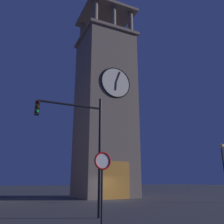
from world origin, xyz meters
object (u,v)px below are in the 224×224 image
street_lamp (223,161)px  traffic_signal_near (81,136)px  no_horn_sign (103,167)px  clocktower (105,107)px

street_lamp → traffic_signal_near: bearing=14.1°
traffic_signal_near → no_horn_sign: bearing=91.1°
street_lamp → no_horn_sign: (15.50, 6.82, -1.31)m
clocktower → traffic_signal_near: 18.34m
traffic_signal_near → no_horn_sign: traffic_signal_near is taller
clocktower → street_lamp: bearing=124.4°
clocktower → no_horn_sign: size_ratio=9.27×
clocktower → no_horn_sign: bearing=66.2°
clocktower → traffic_signal_near: clocktower is taller
clocktower → street_lamp: 15.38m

